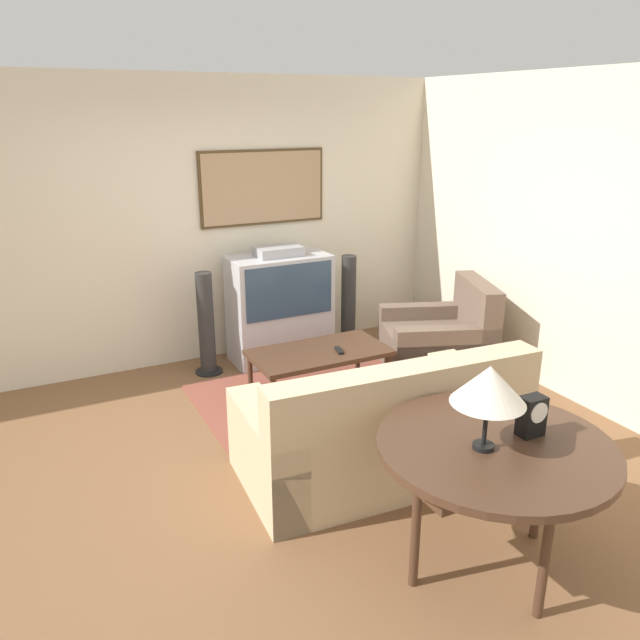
# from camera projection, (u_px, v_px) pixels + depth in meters

# --- Properties ---
(ground_plane) EXTENTS (12.00, 12.00, 0.00)m
(ground_plane) POSITION_uv_depth(u_px,v_px,m) (282.00, 455.00, 4.53)
(ground_plane) COLOR brown
(wall_back) EXTENTS (12.00, 0.10, 2.70)m
(wall_back) POSITION_uv_depth(u_px,v_px,m) (191.00, 224.00, 5.90)
(wall_back) COLOR beige
(wall_back) RESTS_ON ground_plane
(wall_right) EXTENTS (0.06, 12.00, 2.70)m
(wall_right) POSITION_uv_depth(u_px,v_px,m) (567.00, 240.00, 5.22)
(wall_right) COLOR beige
(wall_right) RESTS_ON ground_plane
(area_rug) EXTENTS (2.09, 1.41, 0.01)m
(area_rug) POSITION_uv_depth(u_px,v_px,m) (319.00, 394.00, 5.49)
(area_rug) COLOR brown
(area_rug) RESTS_ON ground_plane
(tv) EXTENTS (0.97, 0.50, 1.14)m
(tv) POSITION_uv_depth(u_px,v_px,m) (280.00, 307.00, 6.13)
(tv) COLOR #B7B7BC
(tv) RESTS_ON ground_plane
(couch) EXTENTS (1.91, 1.07, 0.91)m
(couch) POSITION_uv_depth(u_px,v_px,m) (382.00, 433.00, 4.22)
(couch) COLOR #CCB289
(couch) RESTS_ON ground_plane
(armchair) EXTENTS (1.18, 1.13, 0.87)m
(armchair) POSITION_uv_depth(u_px,v_px,m) (440.00, 342.00, 5.93)
(armchair) COLOR brown
(armchair) RESTS_ON ground_plane
(coffee_table) EXTENTS (1.17, 0.62, 0.42)m
(coffee_table) POSITION_uv_depth(u_px,v_px,m) (319.00, 355.00, 5.36)
(coffee_table) COLOR #472D1E
(coffee_table) RESTS_ON ground_plane
(console_table) EXTENTS (1.23, 1.23, 0.77)m
(console_table) POSITION_uv_depth(u_px,v_px,m) (495.00, 454.00, 3.21)
(console_table) COLOR #472D1E
(console_table) RESTS_ON ground_plane
(table_lamp) EXTENTS (0.37, 0.37, 0.45)m
(table_lamp) POSITION_uv_depth(u_px,v_px,m) (489.00, 386.00, 3.03)
(table_lamp) COLOR black
(table_lamp) RESTS_ON console_table
(mantel_clock) EXTENTS (0.13, 0.10, 0.22)m
(mantel_clock) POSITION_uv_depth(u_px,v_px,m) (532.00, 416.00, 3.24)
(mantel_clock) COLOR black
(mantel_clock) RESTS_ON console_table
(remote) EXTENTS (0.08, 0.17, 0.02)m
(remote) POSITION_uv_depth(u_px,v_px,m) (339.00, 350.00, 5.32)
(remote) COLOR black
(remote) RESTS_ON coffee_table
(speaker_tower_left) EXTENTS (0.26, 0.26, 0.98)m
(speaker_tower_left) POSITION_uv_depth(u_px,v_px,m) (206.00, 326.00, 5.81)
(speaker_tower_left) COLOR black
(speaker_tower_left) RESTS_ON ground_plane
(speaker_tower_right) EXTENTS (0.26, 0.26, 0.98)m
(speaker_tower_right) POSITION_uv_depth(u_px,v_px,m) (348.00, 305.00, 6.45)
(speaker_tower_right) COLOR black
(speaker_tower_right) RESTS_ON ground_plane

